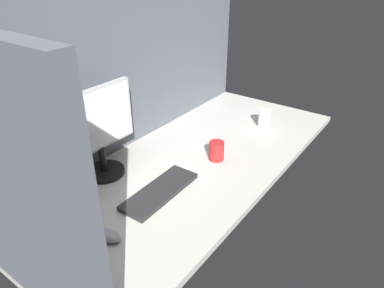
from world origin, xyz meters
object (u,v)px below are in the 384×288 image
at_px(monitor, 98,130).
at_px(mouse, 108,236).
at_px(mug_red_plastic, 216,151).
at_px(mug_ceramic_white, 264,118).
at_px(keyboard, 160,191).

xyz_separation_m(monitor, mouse, (-0.28, -0.34, -0.20)).
distance_m(mouse, mug_red_plastic, 0.68).
relative_size(monitor, mug_ceramic_white, 3.96).
relative_size(monitor, mouse, 4.18).
bearing_deg(monitor, keyboard, -83.80).
xyz_separation_m(monitor, mug_ceramic_white, (0.87, -0.37, -0.17)).
xyz_separation_m(monitor, mug_red_plastic, (0.40, -0.35, -0.17)).
bearing_deg(mouse, mug_ceramic_white, -11.64).
xyz_separation_m(keyboard, mouse, (-0.31, -0.03, 0.01)).
relative_size(keyboard, mouse, 3.85).
bearing_deg(mug_red_plastic, mug_ceramic_white, -2.93).
distance_m(keyboard, mug_red_plastic, 0.37).
distance_m(keyboard, mouse, 0.31).
relative_size(mouse, mug_ceramic_white, 0.95).
bearing_deg(mouse, mug_red_plastic, -10.93).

